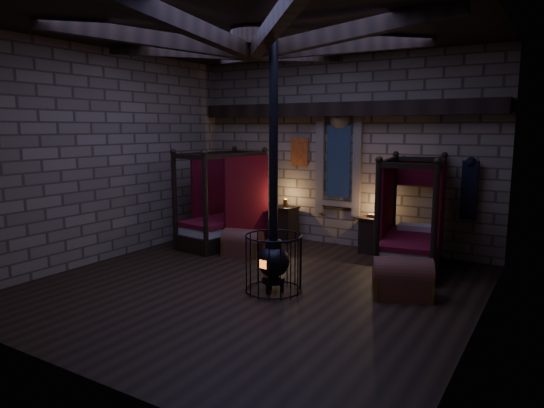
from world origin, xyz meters
The scene contains 8 objects.
room centered at (0.00, 0.09, 3.74)m, with size 7.02×7.02×4.29m.
bed_left centered at (-2.21, 2.12, 0.52)m, with size 1.31×2.13×2.11m.
bed_right centered at (1.96, 2.44, 0.51)m, with size 1.34×2.12×2.08m.
trunk_left centered at (-1.27, 1.49, 0.26)m, with size 0.88×0.66×0.58m.
trunk_right centered at (2.31, 0.74, 0.29)m, with size 1.04×0.87×0.66m.
nightstand_left centered at (-1.17, 3.11, 0.42)m, with size 0.56×0.54×1.01m.
nightstand_right centered at (0.92, 3.15, 0.39)m, with size 0.49×0.46×0.84m.
stove centered at (0.44, -0.09, 0.59)m, with size 0.93×0.93×4.05m.
Camera 1 is at (4.37, -6.60, 2.66)m, focal length 32.00 mm.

